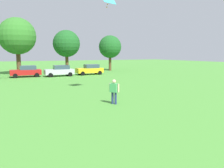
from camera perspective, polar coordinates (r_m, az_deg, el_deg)
ground_plane at (r=29.56m, az=-23.19°, el=0.42°), size 160.00×160.00×0.00m
adult_bystander at (r=15.33m, az=0.52°, el=-1.42°), size 0.56×0.71×1.70m
parked_car_red_1 at (r=35.49m, az=-20.94°, el=3.05°), size 4.30×2.02×1.68m
parked_car_silver_2 at (r=35.12m, az=-13.12°, el=3.31°), size 4.30×2.02×1.68m
parked_car_yellow_3 at (r=37.06m, az=-5.60°, el=3.70°), size 4.30×2.02×1.68m
tree_center_right at (r=39.90m, az=-22.91°, el=11.10°), size 5.89×5.89×9.18m
tree_right at (r=43.22m, az=-11.48°, el=9.98°), size 4.98×4.98×7.77m
tree_far_right at (r=45.70m, az=-0.51°, el=9.40°), size 4.52×4.52×7.05m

